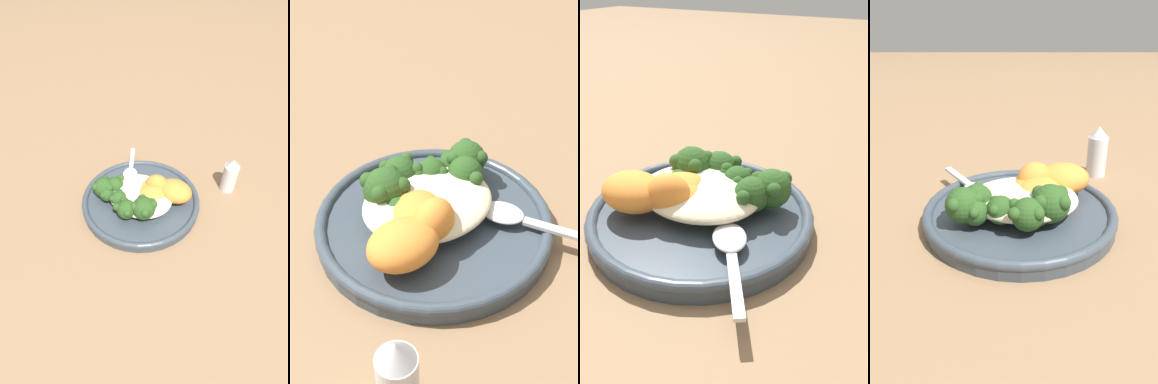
% 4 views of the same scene
% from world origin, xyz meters
% --- Properties ---
extents(ground_plane, '(4.00, 4.00, 0.00)m').
position_xyz_m(ground_plane, '(0.00, 0.00, 0.00)').
color(ground_plane, '#846647').
extents(plate, '(0.23, 0.23, 0.02)m').
position_xyz_m(plate, '(-0.01, 0.00, 0.01)').
color(plate, '#38424C').
rests_on(plate, ground_plane).
extents(quinoa_mound, '(0.13, 0.11, 0.03)m').
position_xyz_m(quinoa_mound, '(-0.01, 0.01, 0.04)').
color(quinoa_mound, beige).
rests_on(quinoa_mound, plate).
extents(broccoli_stalk_0, '(0.09, 0.09, 0.04)m').
position_xyz_m(broccoli_stalk_0, '(0.05, 0.03, 0.04)').
color(broccoli_stalk_0, '#9EBC66').
rests_on(broccoli_stalk_0, plate).
extents(broccoli_stalk_1, '(0.07, 0.07, 0.04)m').
position_xyz_m(broccoli_stalk_1, '(0.04, 0.01, 0.04)').
color(broccoli_stalk_1, '#9EBC66').
rests_on(broccoli_stalk_1, plate).
extents(broccoli_stalk_2, '(0.07, 0.09, 0.03)m').
position_xyz_m(broccoli_stalk_2, '(0.03, 0.03, 0.03)').
color(broccoli_stalk_2, '#9EBC66').
rests_on(broccoli_stalk_2, plate).
extents(broccoli_stalk_3, '(0.04, 0.09, 0.03)m').
position_xyz_m(broccoli_stalk_3, '(0.01, 0.03, 0.04)').
color(broccoli_stalk_3, '#9EBC66').
rests_on(broccoli_stalk_3, plate).
extents(broccoli_stalk_4, '(0.05, 0.12, 0.04)m').
position_xyz_m(broccoli_stalk_4, '(-0.01, 0.04, 0.04)').
color(broccoli_stalk_4, '#9EBC66').
rests_on(broccoli_stalk_4, plate).
extents(broccoli_stalk_5, '(0.05, 0.09, 0.03)m').
position_xyz_m(broccoli_stalk_5, '(-0.02, 0.03, 0.03)').
color(broccoli_stalk_5, '#9EBC66').
rests_on(broccoli_stalk_5, plate).
extents(broccoli_stalk_6, '(0.08, 0.09, 0.04)m').
position_xyz_m(broccoli_stalk_6, '(-0.04, 0.03, 0.04)').
color(broccoli_stalk_6, '#9EBC66').
rests_on(broccoli_stalk_6, plate).
extents(broccoli_stalk_7, '(0.07, 0.06, 0.03)m').
position_xyz_m(broccoli_stalk_7, '(-0.03, 0.01, 0.03)').
color(broccoli_stalk_7, '#9EBC66').
rests_on(broccoli_stalk_7, plate).
extents(sweet_potato_chunk_0, '(0.06, 0.05, 0.04)m').
position_xyz_m(sweet_potato_chunk_0, '(-0.03, -0.03, 0.04)').
color(sweet_potato_chunk_0, orange).
rests_on(sweet_potato_chunk_0, plate).
extents(sweet_potato_chunk_1, '(0.07, 0.06, 0.04)m').
position_xyz_m(sweet_potato_chunk_1, '(-0.06, -0.04, 0.04)').
color(sweet_potato_chunk_1, orange).
rests_on(sweet_potato_chunk_1, plate).
extents(sweet_potato_chunk_2, '(0.08, 0.08, 0.03)m').
position_xyz_m(sweet_potato_chunk_2, '(-0.03, -0.01, 0.04)').
color(sweet_potato_chunk_2, orange).
rests_on(sweet_potato_chunk_2, plate).
extents(sweet_potato_chunk_3, '(0.07, 0.08, 0.03)m').
position_xyz_m(sweet_potato_chunk_3, '(-0.02, -0.01, 0.04)').
color(sweet_potato_chunk_3, orange).
rests_on(sweet_potato_chunk_3, plate).
extents(spoon, '(0.08, 0.10, 0.01)m').
position_xyz_m(spoon, '(0.05, -0.05, 0.03)').
color(spoon, silver).
rests_on(spoon, plate).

